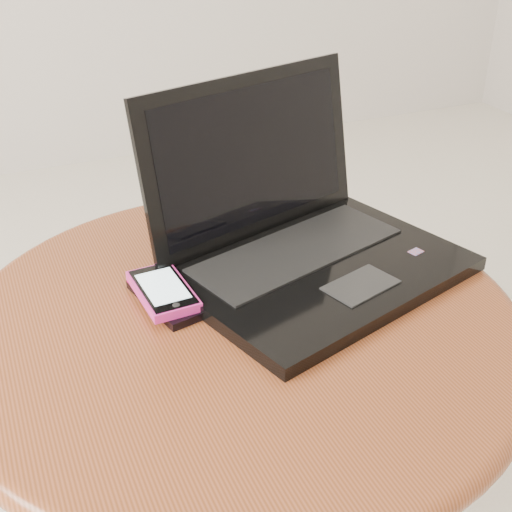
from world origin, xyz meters
name	(u,v)px	position (x,y,z in m)	size (l,w,h in m)	color
table	(241,384)	(-0.05, 0.10, 0.42)	(0.67, 0.67, 0.53)	#5F2610
laptop	(302,237)	(0.06, 0.17, 0.58)	(0.41, 0.37, 0.23)	black
phone_black	(171,297)	(-0.12, 0.15, 0.54)	(0.08, 0.13, 0.01)	black
phone_pink	(163,291)	(-0.13, 0.15, 0.55)	(0.06, 0.11, 0.01)	#D12789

